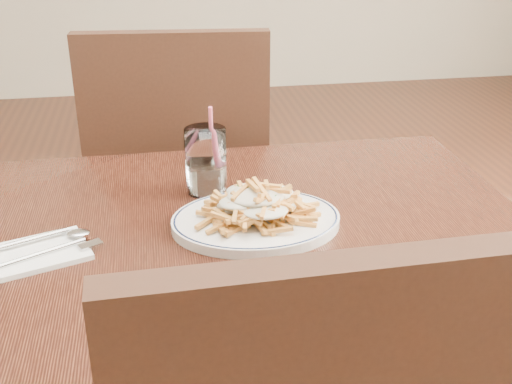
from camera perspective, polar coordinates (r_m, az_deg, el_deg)
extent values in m
cube|color=black|center=(1.20, -3.68, -4.05)|extent=(1.20, 0.80, 0.04)
cylinder|color=black|center=(1.81, 13.13, -7.55)|extent=(0.05, 0.05, 0.71)
cube|color=black|center=(1.93, -6.50, -0.51)|extent=(0.51, 0.51, 0.04)
cube|color=black|center=(1.63, -7.12, 5.11)|extent=(0.47, 0.08, 0.51)
cylinder|color=black|center=(2.23, -0.92, -3.90)|extent=(0.04, 0.04, 0.46)
cylinder|color=black|center=(2.24, -11.23, -4.24)|extent=(0.04, 0.04, 0.46)
cylinder|color=black|center=(1.89, -0.07, -9.82)|extent=(0.04, 0.04, 0.46)
cylinder|color=black|center=(1.91, -12.39, -10.17)|extent=(0.04, 0.04, 0.46)
torus|color=black|center=(1.18, 0.00, -2.38)|extent=(0.32, 0.32, 0.01)
ellipsoid|color=#EDE6CC|center=(1.16, 0.00, -0.19)|extent=(0.17, 0.15, 0.02)
cube|color=white|center=(1.16, -19.30, -5.27)|extent=(0.21, 0.17, 0.01)
cylinder|color=white|center=(1.31, -4.47, 2.80)|extent=(0.08, 0.08, 0.14)
cylinder|color=white|center=(1.32, -4.42, 1.39)|extent=(0.08, 0.08, 0.06)
cylinder|color=#FC6083|center=(1.31, -3.96, 4.09)|extent=(0.01, 0.05, 0.18)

